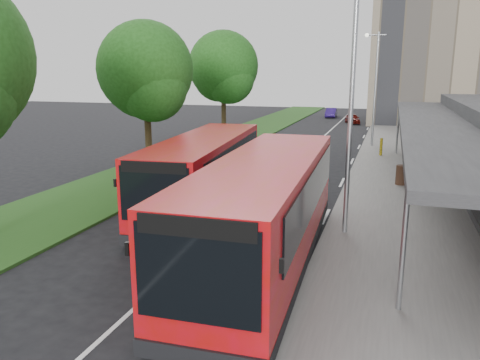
% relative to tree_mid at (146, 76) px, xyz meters
% --- Properties ---
extents(ground, '(120.00, 120.00, 0.00)m').
position_rel_tree_mid_xyz_m(ground, '(7.01, -9.05, -5.22)').
color(ground, black).
rests_on(ground, ground).
extents(pavement, '(5.00, 80.00, 0.15)m').
position_rel_tree_mid_xyz_m(pavement, '(13.01, 10.95, -5.14)').
color(pavement, slate).
rests_on(pavement, ground).
extents(grass_verge, '(5.00, 80.00, 0.10)m').
position_rel_tree_mid_xyz_m(grass_verge, '(0.01, 10.95, -5.17)').
color(grass_verge, '#214E19').
rests_on(grass_verge, ground).
extents(lane_centre_line, '(0.12, 70.00, 0.01)m').
position_rel_tree_mid_xyz_m(lane_centre_line, '(7.01, 5.95, -5.21)').
color(lane_centre_line, silver).
rests_on(lane_centre_line, ground).
extents(kerb_dashes, '(0.12, 56.00, 0.01)m').
position_rel_tree_mid_xyz_m(kerb_dashes, '(10.31, 9.95, -5.21)').
color(kerb_dashes, silver).
rests_on(kerb_dashes, ground).
extents(tree_mid, '(5.03, 5.03, 8.08)m').
position_rel_tree_mid_xyz_m(tree_mid, '(0.00, 0.00, 0.00)').
color(tree_mid, '#312213').
rests_on(tree_mid, ground).
extents(tree_far, '(5.31, 5.31, 8.53)m').
position_rel_tree_mid_xyz_m(tree_far, '(-0.00, 12.00, 0.29)').
color(tree_far, '#312213').
rests_on(tree_far, ground).
extents(lamp_post_near, '(1.44, 0.28, 8.00)m').
position_rel_tree_mid_xyz_m(lamp_post_near, '(11.13, -7.05, -0.50)').
color(lamp_post_near, gray).
rests_on(lamp_post_near, pavement).
extents(lamp_post_far, '(1.44, 0.28, 8.00)m').
position_rel_tree_mid_xyz_m(lamp_post_far, '(11.13, 12.95, -0.50)').
color(lamp_post_far, gray).
rests_on(lamp_post_far, pavement).
extents(bus_main, '(3.20, 11.00, 3.09)m').
position_rel_tree_mid_xyz_m(bus_main, '(9.24, -10.14, -3.64)').
color(bus_main, '#B3091A').
rests_on(bus_main, ground).
extents(bus_second, '(3.57, 10.47, 2.91)m').
position_rel_tree_mid_xyz_m(bus_second, '(5.45, -5.42, -3.73)').
color(bus_second, '#B3091A').
rests_on(bus_second, ground).
extents(litter_bin, '(0.66, 0.66, 0.93)m').
position_rel_tree_mid_xyz_m(litter_bin, '(13.10, 0.75, -4.60)').
color(litter_bin, '#372216').
rests_on(litter_bin, pavement).
extents(bollard, '(0.22, 0.22, 1.12)m').
position_rel_tree_mid_xyz_m(bollard, '(11.95, 8.81, -4.51)').
color(bollard, yellow).
rests_on(bollard, pavement).
extents(car_near, '(1.99, 3.31, 1.05)m').
position_rel_tree_mid_xyz_m(car_near, '(8.47, 29.31, -4.69)').
color(car_near, '#5A100C').
rests_on(car_near, ground).
extents(car_far, '(1.30, 3.47, 1.13)m').
position_rel_tree_mid_xyz_m(car_far, '(5.41, 35.62, -4.65)').
color(car_far, navy).
rests_on(car_far, ground).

